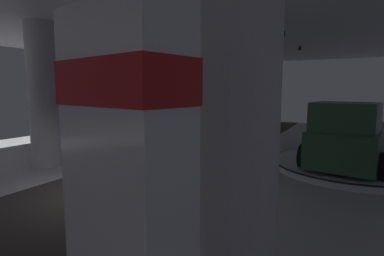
% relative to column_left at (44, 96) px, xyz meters
% --- Properties ---
extents(ground, '(24.00, 44.00, 0.06)m').
position_rel_column_left_xyz_m(ground, '(4.18, -1.23, -2.77)').
color(ground, '#B2B2B7').
extents(column_left, '(1.11, 1.11, 5.50)m').
position_rel_column_left_xyz_m(column_left, '(0.00, 0.00, 0.00)').
color(column_left, silver).
rests_on(column_left, ground).
extents(column_right, '(1.55, 1.55, 5.50)m').
position_rel_column_left_xyz_m(column_right, '(8.86, -3.37, -0.00)').
color(column_right, silver).
rests_on(column_right, ground).
extents(brand_sign_pylon, '(1.37, 0.90, 3.64)m').
position_rel_column_left_xyz_m(brand_sign_pylon, '(8.92, -5.82, -0.86)').
color(brand_sign_pylon, slate).
rests_on(brand_sign_pylon, ground).
extents(display_platform_far_left, '(5.49, 5.49, 0.27)m').
position_rel_column_left_xyz_m(display_platform_far_left, '(-1.85, 12.36, -2.60)').
color(display_platform_far_left, silver).
rests_on(display_platform_far_left, ground).
extents(display_car_far_left, '(3.00, 4.51, 1.71)m').
position_rel_column_left_xyz_m(display_car_far_left, '(-1.84, 12.33, -1.71)').
color(display_car_far_left, silver).
rests_on(display_car_far_left, display_platform_far_left).
extents(display_platform_deep_right, '(5.29, 5.29, 0.24)m').
position_rel_column_left_xyz_m(display_platform_deep_right, '(9.90, 19.37, -2.62)').
color(display_platform_deep_right, silver).
rests_on(display_platform_deep_right, ground).
extents(display_car_deep_right, '(4.50, 3.79, 1.71)m').
position_rel_column_left_xyz_m(display_car_deep_right, '(9.92, 19.36, -1.75)').
color(display_car_deep_right, silver).
rests_on(display_car_deep_right, display_platform_deep_right).
extents(display_platform_mid_right, '(5.68, 5.68, 0.27)m').
position_rel_column_left_xyz_m(display_platform_mid_right, '(10.63, 4.85, -2.60)').
color(display_platform_mid_right, silver).
rests_on(display_platform_mid_right, ground).
extents(pickup_truck_mid_right, '(3.32, 5.57, 2.30)m').
position_rel_column_left_xyz_m(pickup_truck_mid_right, '(10.58, 4.54, -1.54)').
color(pickup_truck_mid_right, '#2D5638').
rests_on(pickup_truck_mid_right, display_platform_mid_right).
extents(display_platform_deep_left, '(5.88, 5.88, 0.27)m').
position_rel_column_left_xyz_m(display_platform_deep_left, '(-1.88, 18.60, -2.60)').
color(display_platform_deep_left, '#B7B7BC').
rests_on(display_platform_deep_left, ground).
extents(display_car_deep_left, '(2.82, 4.46, 1.71)m').
position_rel_column_left_xyz_m(display_car_deep_left, '(-1.87, 18.63, -1.71)').
color(display_car_deep_left, '#2D5638').
rests_on(display_car_deep_left, display_platform_deep_left).
extents(visitor_walking_near, '(0.32, 0.32, 1.59)m').
position_rel_column_left_xyz_m(visitor_walking_near, '(4.43, 4.69, -1.84)').
color(visitor_walking_near, black).
rests_on(visitor_walking_near, ground).
extents(stanchion_b, '(0.28, 0.28, 1.01)m').
position_rel_column_left_xyz_m(stanchion_b, '(1.53, 0.92, -2.38)').
color(stanchion_b, '#333338').
rests_on(stanchion_b, ground).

